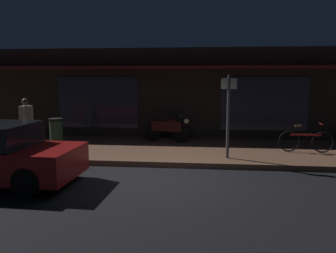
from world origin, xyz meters
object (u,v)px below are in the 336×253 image
Objects in this scene: bicycle_parked at (306,141)px; trash_bin at (56,132)px; motorcycle at (168,128)px; person_photographer at (27,123)px; sign_post at (228,111)px.

trash_bin is (-8.25, 0.26, 0.11)m from bicycle_parked.
motorcycle is 1.02× the size of person_photographer.
bicycle_parked is 0.69× the size of sign_post.
person_photographer is at bearing -122.17° from trash_bin.
motorcycle reaches higher than trash_bin.
motorcycle is at bearing 23.87° from person_photographer.
trash_bin is at bearing 178.17° from bicycle_parked.
bicycle_parked is 1.78× the size of trash_bin.
bicycle_parked is at bearing 23.23° from sign_post.
person_photographer reaches higher than bicycle_parked.
person_photographer is at bearing -156.13° from motorcycle.
sign_post is at bearing -156.77° from bicycle_parked.
motorcycle is 3.20m from sign_post.
trash_bin is (-5.77, 1.33, -0.89)m from sign_post.
motorcycle is at bearing 130.38° from sign_post.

